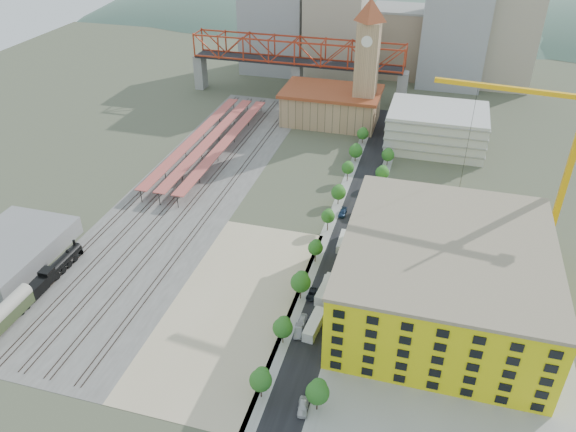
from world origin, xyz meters
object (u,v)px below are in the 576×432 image
(site_trailer_c, at_px, (326,291))
(site_trailer_d, at_px, (343,242))
(clock_tower, at_px, (368,53))
(car_0, at_px, (302,320))
(locomotive, at_px, (56,269))
(tower_crane, at_px, (561,145))
(construction_building, at_px, (444,277))
(site_trailer_b, at_px, (326,290))
(site_trailer_a, at_px, (314,325))
(coach, at_px, (0,319))

(site_trailer_c, bearing_deg, site_trailer_d, 88.48)
(clock_tower, relative_size, car_0, 12.47)
(site_trailer_d, height_order, car_0, site_trailer_d)
(locomotive, xyz_separation_m, car_0, (63.00, 0.02, -1.35))
(clock_tower, bearing_deg, tower_crane, -50.77)
(locomotive, distance_m, car_0, 63.01)
(construction_building, xyz_separation_m, site_trailer_b, (-26.00, -1.90, -8.03))
(car_0, bearing_deg, site_trailer_b, 74.20)
(site_trailer_c, bearing_deg, construction_building, 3.25)
(clock_tower, bearing_deg, construction_building, -71.22)
(site_trailer_b, relative_size, site_trailer_c, 1.08)
(locomotive, bearing_deg, clock_tower, 62.82)
(tower_crane, distance_m, site_trailer_a, 72.37)
(site_trailer_b, bearing_deg, tower_crane, 39.27)
(construction_building, height_order, site_trailer_c, construction_building)
(locomotive, bearing_deg, site_trailer_c, 9.30)
(clock_tower, xyz_separation_m, site_trailer_d, (8.00, -80.77, -27.51))
(clock_tower, xyz_separation_m, site_trailer_a, (8.00, -114.13, -27.40))
(coach, height_order, site_trailer_b, coach)
(construction_building, relative_size, site_trailer_c, 5.43)
(coach, relative_size, site_trailer_c, 1.97)
(site_trailer_b, height_order, site_trailer_d, site_trailer_b)
(clock_tower, bearing_deg, site_trailer_b, -85.51)
(site_trailer_a, relative_size, site_trailer_d, 1.09)
(locomotive, xyz_separation_m, coach, (0.00, -19.67, 1.01))
(construction_building, xyz_separation_m, site_trailer_d, (-26.00, 19.22, -8.22))
(car_0, bearing_deg, coach, -163.26)
(site_trailer_b, distance_m, site_trailer_c, 0.29)
(tower_crane, bearing_deg, car_0, -139.96)
(tower_crane, relative_size, site_trailer_d, 5.74)
(site_trailer_c, bearing_deg, clock_tower, 92.96)
(clock_tower, relative_size, locomotive, 2.35)
(coach, bearing_deg, car_0, 17.36)
(site_trailer_b, height_order, site_trailer_c, site_trailer_b)
(tower_crane, relative_size, site_trailer_b, 4.95)
(site_trailer_d, bearing_deg, coach, -143.16)
(site_trailer_b, xyz_separation_m, site_trailer_c, (0.00, -0.27, -0.10))
(tower_crane, xyz_separation_m, site_trailer_d, (-48.73, -11.30, -29.58))
(construction_building, height_order, site_trailer_b, construction_building)
(site_trailer_a, bearing_deg, locomotive, -175.85)
(coach, relative_size, site_trailer_a, 1.95)
(site_trailer_c, xyz_separation_m, site_trailer_d, (0.00, 21.39, -0.09))
(site_trailer_c, height_order, site_trailer_d, site_trailer_c)
(coach, bearing_deg, construction_building, 19.54)
(locomotive, height_order, site_trailer_d, locomotive)
(coach, bearing_deg, site_trailer_d, 38.16)
(construction_building, xyz_separation_m, coach, (-92.00, -32.65, -6.34))
(tower_crane, distance_m, car_0, 73.95)
(site_trailer_a, bearing_deg, site_trailer_d, 95.16)
(coach, relative_size, tower_crane, 0.37)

